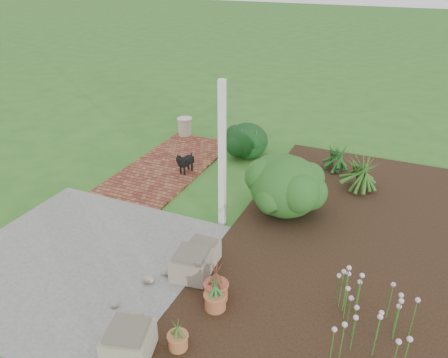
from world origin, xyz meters
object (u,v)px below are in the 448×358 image
at_px(stone_trough_near, 129,343).
at_px(cream_ceramic_urn, 185,127).
at_px(evergreen_shrub, 286,185).
at_px(black_dog, 185,161).

xyz_separation_m(stone_trough_near, cream_ceramic_urn, (-2.72, 6.35, 0.05)).
bearing_deg(evergreen_shrub, stone_trough_near, -100.34).
relative_size(black_dog, cream_ceramic_urn, 1.15).
distance_m(stone_trough_near, evergreen_shrub, 3.84).
height_order(black_dog, cream_ceramic_urn, cream_ceramic_urn).
bearing_deg(stone_trough_near, cream_ceramic_urn, 113.23).
relative_size(cream_ceramic_urn, evergreen_shrub, 0.35).
bearing_deg(stone_trough_near, black_dog, 110.79).
bearing_deg(cream_ceramic_urn, black_dog, -61.53).
bearing_deg(cream_ceramic_urn, stone_trough_near, -66.77).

